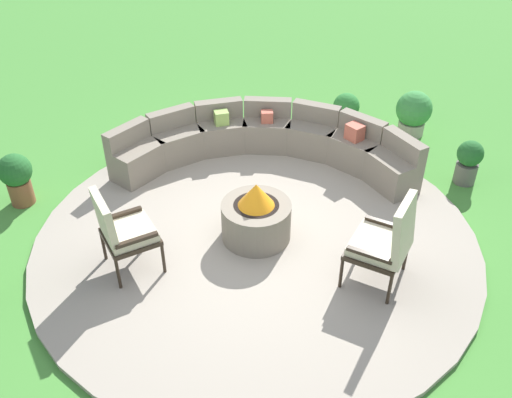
# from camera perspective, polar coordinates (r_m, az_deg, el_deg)

# --- Properties ---
(ground_plane) EXTENTS (24.00, 24.00, 0.00)m
(ground_plane) POSITION_cam_1_polar(r_m,az_deg,el_deg) (6.70, 0.02, -4.12)
(ground_plane) COLOR #478C38
(patio_circle) EXTENTS (5.16, 5.16, 0.06)m
(patio_circle) POSITION_cam_1_polar(r_m,az_deg,el_deg) (6.68, 0.02, -3.93)
(patio_circle) COLOR #9E9384
(patio_circle) RESTS_ON ground_plane
(fire_pit) EXTENTS (0.80, 0.80, 0.73)m
(fire_pit) POSITION_cam_1_polar(r_m,az_deg,el_deg) (6.48, 0.02, -1.79)
(fire_pit) COLOR gray
(fire_pit) RESTS_ON patio_circle
(curved_stone_bench) EXTENTS (4.09, 1.68, 0.70)m
(curved_stone_bench) POSITION_cam_1_polar(r_m,az_deg,el_deg) (7.86, 0.98, 5.63)
(curved_stone_bench) COLOR gray
(curved_stone_bench) RESTS_ON patio_circle
(lounge_chair_front_left) EXTENTS (0.73, 0.74, 1.00)m
(lounge_chair_front_left) POSITION_cam_1_polar(r_m,az_deg,el_deg) (6.07, -13.38, -3.00)
(lounge_chair_front_left) COLOR #2D2319
(lounge_chair_front_left) RESTS_ON patio_circle
(lounge_chair_front_right) EXTENTS (0.79, 0.82, 1.07)m
(lounge_chair_front_right) POSITION_cam_1_polar(r_m,az_deg,el_deg) (5.89, 13.03, -4.07)
(lounge_chair_front_right) COLOR #2D2319
(lounge_chair_front_right) RESTS_ON patio_circle
(potted_plant_1) EXTENTS (0.40, 0.40, 0.59)m
(potted_plant_1) POSITION_cam_1_polar(r_m,az_deg,el_deg) (8.90, 9.03, 8.82)
(potted_plant_1) COLOR brown
(potted_plant_1) RESTS_ON ground_plane
(potted_plant_2) EXTENTS (0.54, 0.54, 0.69)m
(potted_plant_2) POSITION_cam_1_polar(r_m,az_deg,el_deg) (8.95, 15.56, 8.42)
(potted_plant_2) COLOR #A89E8E
(potted_plant_2) RESTS_ON ground_plane
(potted_plant_3) EXTENTS (0.41, 0.41, 0.70)m
(potted_plant_3) POSITION_cam_1_polar(r_m,az_deg,el_deg) (7.66, -22.93, 2.13)
(potted_plant_3) COLOR brown
(potted_plant_3) RESTS_ON ground_plane
(potted_plant_5) EXTENTS (0.34, 0.34, 0.61)m
(potted_plant_5) POSITION_cam_1_polar(r_m,az_deg,el_deg) (8.00, 20.59, 3.62)
(potted_plant_5) COLOR #605B56
(potted_plant_5) RESTS_ON ground_plane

